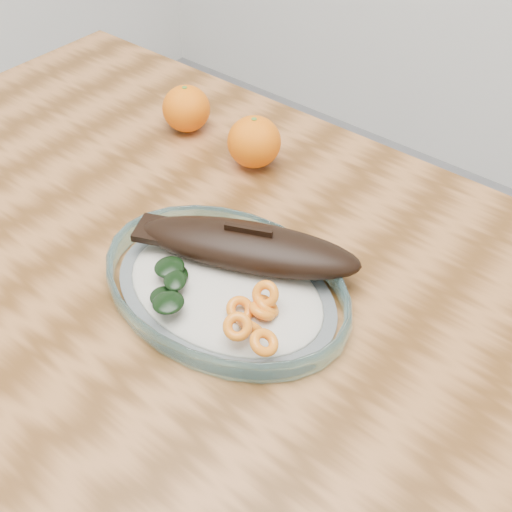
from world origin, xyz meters
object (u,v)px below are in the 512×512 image
at_px(orange_left, 186,109).
at_px(orange_right, 254,142).
at_px(plated_meal, 226,281).
at_px(dining_table, 176,305).

xyz_separation_m(orange_left, orange_right, (0.15, -0.01, 0.00)).
xyz_separation_m(plated_meal, orange_right, (-0.15, 0.23, 0.02)).
bearing_deg(dining_table, orange_left, 128.87).
bearing_deg(plated_meal, orange_right, 119.63).
bearing_deg(orange_left, plated_meal, -39.27).
bearing_deg(orange_right, plated_meal, -57.85).
height_order(dining_table, orange_left, orange_left).
distance_m(orange_left, orange_right, 0.15).
bearing_deg(orange_left, orange_right, -3.21).
relative_size(plated_meal, orange_left, 7.82).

